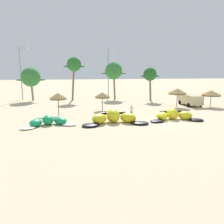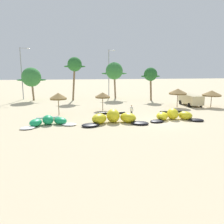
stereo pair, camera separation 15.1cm
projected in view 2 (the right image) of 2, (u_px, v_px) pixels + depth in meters
name	position (u px, v px, depth m)	size (l,w,h in m)	color
ground_plane	(159.00, 122.00, 25.56)	(260.00, 260.00, 0.00)	beige
kite_far_left	(48.00, 122.00, 24.04)	(6.07, 3.35, 1.05)	white
kite_left	(114.00, 118.00, 25.03)	(7.87, 3.65, 1.53)	black
kite_left_of_center	(174.00, 116.00, 26.66)	(6.87, 3.35, 1.34)	black
beach_umbrella_near_van	(58.00, 96.00, 29.08)	(2.28, 2.28, 3.00)	brown
beach_umbrella_middle	(103.00, 95.00, 32.96)	(2.29, 2.29, 2.68)	brown
beach_umbrella_near_palms	(178.00, 91.00, 35.53)	(2.92, 2.92, 3.03)	brown
beach_umbrella_outermost	(212.00, 93.00, 35.68)	(3.07, 3.07, 2.74)	brown
parked_van	(190.00, 99.00, 37.68)	(2.51, 5.40, 1.84)	beige
person_near_kites	(132.00, 111.00, 27.74)	(0.36, 0.24, 1.62)	#383842
palm_leftmost	(31.00, 77.00, 43.17)	(5.60, 3.73, 6.51)	#7F6647
palm_left	(75.00, 65.00, 43.05)	(4.19, 2.79, 8.51)	brown
palm_left_of_gap	(114.00, 71.00, 46.07)	(5.37, 3.58, 7.63)	#7F6647
palm_center_left	(151.00, 75.00, 43.17)	(3.92, 2.61, 6.50)	brown
lamppost_west	(22.00, 71.00, 44.73)	(1.97, 0.24, 10.47)	gray
lamppost_west_center	(109.00, 72.00, 48.13)	(1.55, 0.24, 10.33)	gray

